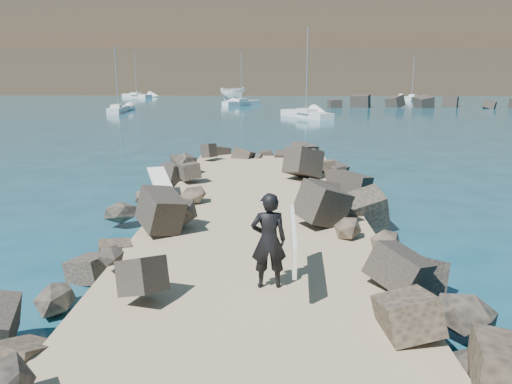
# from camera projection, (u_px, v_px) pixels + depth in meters

# --- Properties ---
(ground) EXTENTS (800.00, 800.00, 0.00)m
(ground) POSITION_uv_depth(u_px,v_px,m) (257.00, 235.00, 14.28)
(ground) COLOR #0F384C
(ground) RESTS_ON ground
(jetty) EXTENTS (6.00, 26.00, 0.60)m
(jetty) POSITION_uv_depth(u_px,v_px,m) (255.00, 249.00, 12.27)
(jetty) COLOR #8C7759
(jetty) RESTS_ON ground
(riprap_left) EXTENTS (2.60, 22.00, 1.00)m
(riprap_left) POSITION_uv_depth(u_px,v_px,m) (143.00, 234.00, 12.79)
(riprap_left) COLOR black
(riprap_left) RESTS_ON ground
(riprap_right) EXTENTS (2.60, 22.00, 1.00)m
(riprap_right) POSITION_uv_depth(u_px,v_px,m) (370.00, 236.00, 12.63)
(riprap_right) COLOR black
(riprap_right) RESTS_ON ground
(headland) EXTENTS (360.00, 140.00, 32.00)m
(headland) POSITION_uv_depth(u_px,v_px,m) (299.00, 38.00, 165.87)
(headland) COLOR #2D4919
(headland) RESTS_ON ground
(surfboard_resting) EXTENTS (1.33, 2.29, 0.07)m
(surfboard_resting) POSITION_uv_depth(u_px,v_px,m) (161.00, 185.00, 15.93)
(surfboard_resting) COLOR white
(surfboard_resting) RESTS_ON riprap_left
(boat_imported) EXTENTS (5.55, 6.00, 2.30)m
(boat_imported) POSITION_uv_depth(u_px,v_px,m) (233.00, 94.00, 83.01)
(boat_imported) COLOR white
(boat_imported) RESTS_ON ground
(surfer_with_board) EXTENTS (0.85, 2.25, 1.81)m
(surfer_with_board) POSITION_uv_depth(u_px,v_px,m) (272.00, 240.00, 9.18)
(surfer_with_board) COLOR black
(surfer_with_board) RESTS_ON jetty
(sailboat_f) EXTENTS (2.67, 6.19, 7.40)m
(sailboat_f) POSITION_uv_depth(u_px,v_px,m) (423.00, 94.00, 104.47)
(sailboat_f) COLOR silver
(sailboat_f) RESTS_ON ground
(sailboat_e) EXTENTS (6.67, 5.92, 8.81)m
(sailboat_e) POSITION_uv_depth(u_px,v_px,m) (137.00, 96.00, 94.14)
(sailboat_e) COLOR silver
(sailboat_e) RESTS_ON ground
(sailboat_b) EXTENTS (5.39, 5.45, 7.66)m
(sailboat_b) POSITION_uv_depth(u_px,v_px,m) (242.00, 103.00, 71.43)
(sailboat_b) COLOR silver
(sailboat_b) RESTS_ON ground
(sailboat_a) EXTENTS (1.90, 6.40, 7.69)m
(sailboat_a) POSITION_uv_depth(u_px,v_px,m) (118.00, 109.00, 58.65)
(sailboat_a) COLOR silver
(sailboat_a) RESTS_ON ground
(sailboat_d) EXTENTS (4.11, 5.94, 7.41)m
(sailboat_d) POSITION_uv_depth(u_px,v_px,m) (412.00, 98.00, 86.17)
(sailboat_d) COLOR silver
(sailboat_d) RESTS_ON ground
(sailboat_c) EXTENTS (5.16, 7.53, 9.18)m
(sailboat_c) POSITION_uv_depth(u_px,v_px,m) (306.00, 114.00, 51.80)
(sailboat_c) COLOR silver
(sailboat_c) RESTS_ON ground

